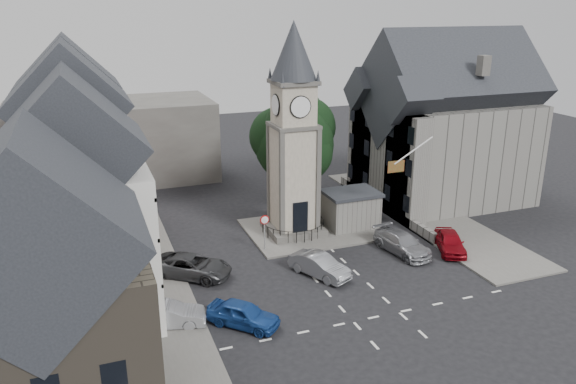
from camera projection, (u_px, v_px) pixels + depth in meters
name	position (u px, v px, depth m)	size (l,w,h in m)	color
ground	(336.00, 276.00, 37.50)	(120.00, 120.00, 0.00)	black
pavement_west	(134.00, 267.00, 38.64)	(6.00, 30.00, 0.14)	#595651
pavement_east	(422.00, 213.00, 48.58)	(6.00, 26.00, 0.14)	#595651
central_island	(310.00, 229.00, 45.08)	(10.00, 8.00, 0.16)	#595651
road_markings	(376.00, 317.00, 32.62)	(20.00, 8.00, 0.01)	silver
clock_tower	(293.00, 133.00, 42.02)	(4.86, 4.86, 16.25)	#4C4944
stone_shelter	(351.00, 209.00, 45.27)	(4.30, 3.30, 3.08)	slate
town_tree	(294.00, 132.00, 47.50)	(7.20, 7.20, 10.80)	black
warning_sign_post	(265.00, 226.00, 40.62)	(0.70, 0.19, 2.85)	black
terrace_pink	(75.00, 146.00, 44.45)	(8.10, 7.60, 12.80)	pink
terrace_cream	(77.00, 173.00, 37.35)	(8.10, 7.60, 12.80)	beige
terrace_tudor	(80.00, 220.00, 30.37)	(8.10, 7.60, 12.00)	silver
building_sw_stone	(47.00, 322.00, 22.15)	(8.60, 7.60, 10.40)	#4E463B
backdrop_west	(113.00, 142.00, 57.09)	(20.00, 10.00, 8.00)	#4C4944
east_building	(443.00, 133.00, 50.47)	(14.40, 11.40, 12.60)	slate
east_boundary_wall	(382.00, 206.00, 49.30)	(0.40, 16.00, 0.90)	slate
flagpole	(414.00, 150.00, 41.50)	(3.68, 0.10, 2.74)	white
car_west_blue	(243.00, 314.00, 31.53)	(1.70, 4.22, 1.44)	navy
car_west_silver	(168.00, 315.00, 31.48)	(1.49, 4.27, 1.41)	#9C9EA3
car_west_grey	(192.00, 266.00, 37.25)	(2.47, 5.36, 1.49)	#333335
car_island_silver	(320.00, 265.00, 37.38)	(1.55, 4.46, 1.47)	gray
car_island_east	(402.00, 243.00, 40.84)	(2.06, 5.08, 1.47)	gray
car_east_red	(450.00, 242.00, 41.12)	(1.75, 4.36, 1.49)	maroon
pedestrian	(377.00, 206.00, 47.82)	(0.70, 0.46, 1.91)	#A49D87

